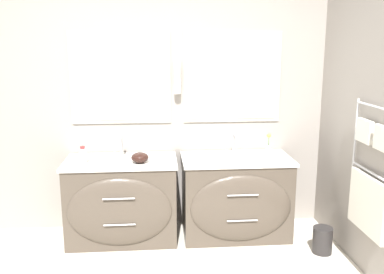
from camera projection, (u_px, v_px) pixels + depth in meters
The scene contains 11 objects.
wall_back at pixel (157, 98), 4.20m from camera, with size 4.93×0.15×2.60m.
wall_right at pixel (370, 113), 3.40m from camera, with size 0.13×3.55×2.60m.
vanity_left at pixel (122, 200), 4.00m from camera, with size 1.03×0.65×0.78m.
vanity_right at pixel (237, 197), 4.09m from camera, with size 1.03×0.65×0.78m.
faucet_left at pixel (122, 146), 4.07m from camera, with size 0.17×0.13×0.21m.
faucet_right at pixel (234, 143), 4.16m from camera, with size 0.17×0.13×0.21m.
toiletry_bottle at pixel (83, 156), 3.83m from camera, with size 0.06×0.06×0.16m.
amenity_bowl at pixel (140, 158), 3.86m from camera, with size 0.16×0.16×0.09m.
flower_vase at pixel (269, 147), 4.05m from camera, with size 0.05×0.05×0.23m.
soap_dish at pixel (215, 159), 3.92m from camera, with size 0.09×0.06×0.04m.
waste_bin at pixel (323, 239), 3.81m from camera, with size 0.18×0.18×0.24m.
Camera 1 is at (-0.00, -2.47, 1.82)m, focal length 40.00 mm.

